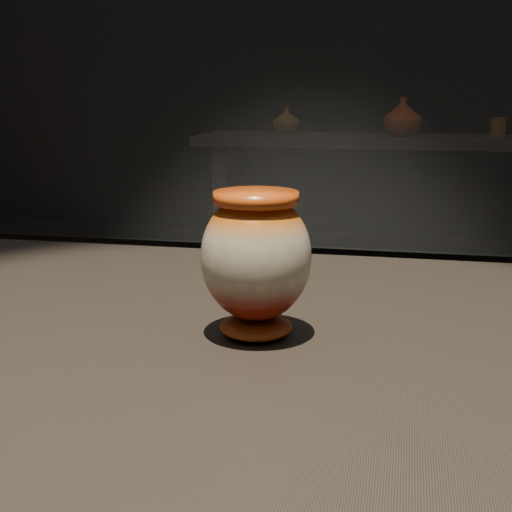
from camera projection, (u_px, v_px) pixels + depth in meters
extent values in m
cube|color=black|center=(373.00, 28.00, 5.41)|extent=(8.00, 3.20, 0.04)
cube|color=black|center=(132.00, 346.00, 0.82)|extent=(2.00, 0.80, 0.05)
ellipsoid|color=maroon|center=(256.00, 326.00, 0.78)|extent=(0.08, 0.08, 0.02)
ellipsoid|color=beige|center=(256.00, 257.00, 0.76)|extent=(0.12, 0.12, 0.14)
cylinder|color=orange|center=(256.00, 198.00, 0.75)|extent=(0.09, 0.09, 0.01)
cube|color=black|center=(378.00, 140.00, 3.95)|extent=(2.00, 0.60, 0.05)
cube|color=black|center=(230.00, 214.00, 4.23)|extent=(0.08, 0.50, 0.85)
imported|color=brown|center=(286.00, 120.00, 4.05)|extent=(0.21, 0.21, 0.16)
imported|color=maroon|center=(402.00, 117.00, 3.88)|extent=(0.28, 0.28, 0.21)
cylinder|color=brown|center=(498.00, 128.00, 3.80)|extent=(0.08, 0.08, 0.10)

